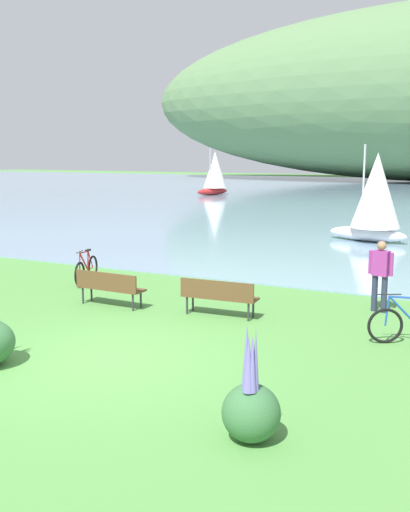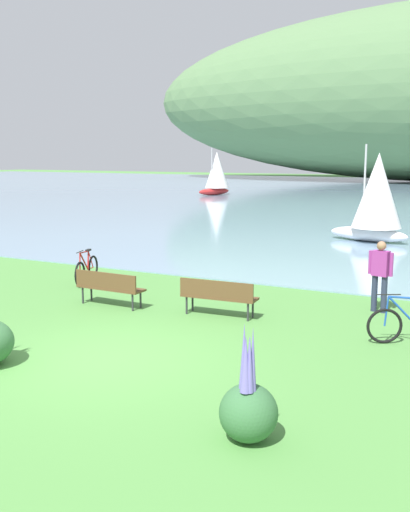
# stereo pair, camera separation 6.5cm
# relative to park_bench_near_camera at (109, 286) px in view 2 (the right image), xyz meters

# --- Properties ---
(ground_plane) EXTENTS (200.00, 200.00, 0.00)m
(ground_plane) POSITION_rel_park_bench_near_camera_xyz_m (2.22, -3.12, -0.52)
(ground_plane) COLOR #518E42
(park_bench_near_camera) EXTENTS (1.81, 0.52, 0.88)m
(park_bench_near_camera) POSITION_rel_park_bench_near_camera_xyz_m (0.00, 0.00, 0.00)
(park_bench_near_camera) COLOR brown
(park_bench_near_camera) RESTS_ON ground
(park_bench_further_along) EXTENTS (1.83, 0.59, 0.88)m
(park_bench_further_along) POSITION_rel_park_bench_near_camera_xyz_m (2.81, 0.39, 0.00)
(park_bench_further_along) COLOR brown
(park_bench_further_along) RESTS_ON ground
(bicycle_beside_path) EXTENTS (0.59, 1.71, 1.01)m
(bicycle_beside_path) POSITION_rel_park_bench_near_camera_xyz_m (-2.21, 1.91, -0.12)
(bicycle_beside_path) COLOR black
(bicycle_beside_path) RESTS_ON ground
(person_at_shoreline) EXTENTS (0.60, 0.30, 1.71)m
(person_at_shoreline) POSITION_rel_park_bench_near_camera_xyz_m (6.04, 2.52, 0.46)
(person_at_shoreline) COLOR #282D47
(person_at_shoreline) RESTS_ON ground
(echium_bush_beside_closest) EXTENTS (0.78, 0.78, 1.61)m
(echium_bush_beside_closest) POSITION_rel_park_bench_near_camera_xyz_m (5.79, -4.84, -0.05)
(echium_bush_beside_closest) COLOR #386B3D
(echium_bush_beside_closest) RESTS_ON ground
(sailboat_nearest_to_shore) EXTENTS (2.76, 3.75, 4.25)m
(sailboat_nearest_to_shore) POSITION_rel_park_bench_near_camera_xyz_m (-15.24, 37.12, 1.52)
(sailboat_nearest_to_shore) COLOR #B22323
(sailboat_nearest_to_shore) RESTS_ON bay_water
(sailboat_mid_bay) EXTENTS (3.62, 2.49, 4.10)m
(sailboat_mid_bay) POSITION_rel_park_bench_near_camera_xyz_m (3.66, 13.84, 1.45)
(sailboat_mid_bay) COLOR white
(sailboat_mid_bay) RESTS_ON bay_water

